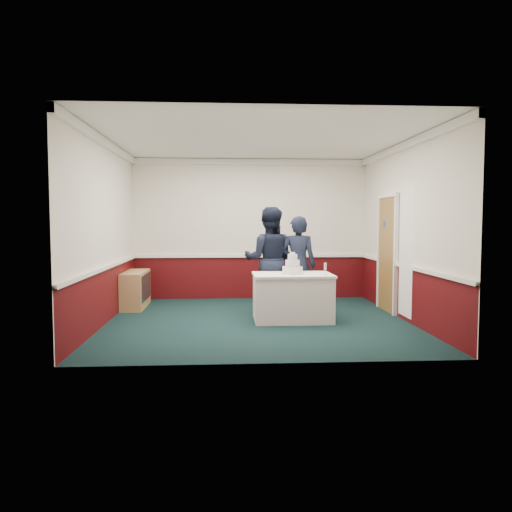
{
  "coord_description": "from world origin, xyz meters",
  "views": [
    {
      "loc": [
        -0.54,
        -8.24,
        1.67
      ],
      "look_at": [
        -0.03,
        -0.1,
        1.1
      ],
      "focal_mm": 35.0,
      "sensor_mm": 36.0,
      "label": 1
    }
  ],
  "objects": [
    {
      "name": "person_man",
      "position": [
        0.26,
        0.83,
        0.96
      ],
      "size": [
        1.05,
        0.88,
        1.93
      ],
      "primitive_type": "imported",
      "rotation": [
        0.0,
        0.0,
        2.97
      ],
      "color": "black",
      "rests_on": "ground"
    },
    {
      "name": "cake_table",
      "position": [
        0.59,
        0.02,
        0.4
      ],
      "size": [
        1.32,
        0.92,
        0.79
      ],
      "color": "white",
      "rests_on": "ground"
    },
    {
      "name": "person_woman",
      "position": [
        0.77,
        0.65,
        0.88
      ],
      "size": [
        0.73,
        0.57,
        1.77
      ],
      "primitive_type": "imported",
      "rotation": [
        0.0,
        0.0,
        2.89
      ],
      "color": "black",
      "rests_on": "ground"
    },
    {
      "name": "sideboard",
      "position": [
        -2.28,
        1.48,
        0.35
      ],
      "size": [
        0.41,
        1.2,
        0.7
      ],
      "color": "tan",
      "rests_on": "ground"
    },
    {
      "name": "wedding_cake",
      "position": [
        0.59,
        0.02,
        0.9
      ],
      "size": [
        0.35,
        0.35,
        0.36
      ],
      "color": "white",
      "rests_on": "cake_table"
    },
    {
      "name": "ground",
      "position": [
        0.0,
        0.0,
        0.0
      ],
      "size": [
        5.0,
        5.0,
        0.0
      ],
      "primitive_type": "plane",
      "color": "black",
      "rests_on": "ground"
    },
    {
      "name": "champagne_flute",
      "position": [
        1.09,
        -0.26,
        0.93
      ],
      "size": [
        0.05,
        0.05,
        0.21
      ],
      "color": "silver",
      "rests_on": "cake_table"
    },
    {
      "name": "cake_knife",
      "position": [
        0.56,
        -0.18,
        0.79
      ],
      "size": [
        0.1,
        0.21,
        0.0
      ],
      "primitive_type": "cube",
      "rotation": [
        0.0,
        0.0,
        0.4
      ],
      "color": "silver",
      "rests_on": "cake_table"
    },
    {
      "name": "room_shell",
      "position": [
        0.08,
        0.61,
        1.97
      ],
      "size": [
        5.0,
        5.0,
        3.0
      ],
      "color": "silver",
      "rests_on": "ground"
    }
  ]
}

